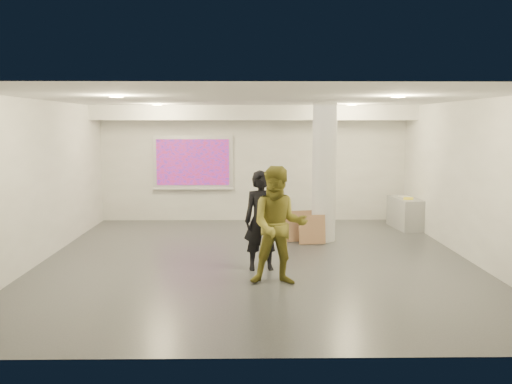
{
  "coord_description": "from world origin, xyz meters",
  "views": [
    {
      "loc": [
        -0.16,
        -10.49,
        2.57
      ],
      "look_at": [
        0.0,
        0.4,
        1.25
      ],
      "focal_mm": 40.0,
      "sensor_mm": 36.0,
      "label": 1
    }
  ],
  "objects_px": {
    "credenza": "(406,213)",
    "man": "(279,226)",
    "column": "(324,173)",
    "projection_screen": "(193,163)",
    "woman": "(262,221)"
  },
  "relations": [
    {
      "from": "credenza",
      "to": "man",
      "type": "distance_m",
      "value": 5.92
    },
    {
      "from": "column",
      "to": "credenza",
      "type": "relative_size",
      "value": 2.33
    },
    {
      "from": "credenza",
      "to": "projection_screen",
      "type": "bearing_deg",
      "value": 161.66
    },
    {
      "from": "woman",
      "to": "man",
      "type": "distance_m",
      "value": 0.93
    },
    {
      "from": "credenza",
      "to": "man",
      "type": "bearing_deg",
      "value": -130.74
    },
    {
      "from": "projection_screen",
      "to": "credenza",
      "type": "bearing_deg",
      "value": -12.67
    },
    {
      "from": "column",
      "to": "projection_screen",
      "type": "distance_m",
      "value": 4.08
    },
    {
      "from": "projection_screen",
      "to": "man",
      "type": "distance_m",
      "value": 6.35
    },
    {
      "from": "projection_screen",
      "to": "credenza",
      "type": "xyz_separation_m",
      "value": [
        5.32,
        -1.2,
        -1.15
      ]
    },
    {
      "from": "column",
      "to": "man",
      "type": "relative_size",
      "value": 1.58
    },
    {
      "from": "man",
      "to": "woman",
      "type": "bearing_deg",
      "value": 106.53
    },
    {
      "from": "credenza",
      "to": "woman",
      "type": "distance_m",
      "value": 5.37
    },
    {
      "from": "projection_screen",
      "to": "woman",
      "type": "relative_size",
      "value": 1.2
    },
    {
      "from": "credenza",
      "to": "man",
      "type": "relative_size",
      "value": 0.68
    },
    {
      "from": "woman",
      "to": "column",
      "type": "bearing_deg",
      "value": 52.57
    }
  ]
}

